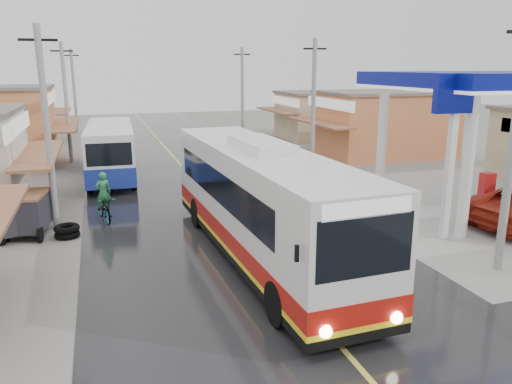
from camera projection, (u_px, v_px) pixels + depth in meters
ground at (298, 299)px, 14.23m from camera, size 120.00×120.00×0.00m
road at (197, 184)px, 28.09m from camera, size 12.00×90.00×0.02m
centre_line at (197, 183)px, 28.09m from camera, size 0.15×90.00×0.01m
shopfronts_right at (455, 177)px, 29.71m from camera, size 11.00×44.00×4.80m
utility_poles_left at (66, 189)px, 26.97m from camera, size 1.60×50.00×8.00m
utility_poles_right at (311, 176)px, 30.14m from camera, size 1.60×36.00×8.00m
coach_bus at (260, 202)px, 16.87m from camera, size 3.46×13.20×4.09m
second_bus at (111, 150)px, 29.10m from camera, size 2.91×9.49×3.12m
cyclist at (104, 205)px, 21.24m from camera, size 1.09×2.11×2.17m
tricycle_near at (27, 212)px, 19.31m from camera, size 1.73×2.38×1.69m
tricycle_far at (13, 212)px, 19.19m from camera, size 2.17×2.43×1.70m
tyre_stack at (67, 231)px, 19.28m from camera, size 0.97×0.97×0.50m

